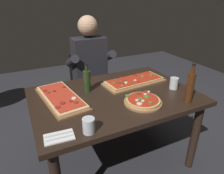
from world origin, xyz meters
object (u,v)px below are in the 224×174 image
object	(u,v)px
tumbler_far_side	(174,84)
seated_diner	(91,68)
pizza_rectangular_front	(134,81)
tumbler_near_camera	(89,126)
wine_bottle_dark	(190,87)
pizza_rectangular_left	(61,98)
pizza_round_far	(143,101)
dining_table	(114,104)
oil_bottle_amber	(87,81)
diner_chair	(89,84)

from	to	relation	value
tumbler_far_side	seated_diner	distance (m)	0.99
pizza_rectangular_front	tumbler_near_camera	size ratio (longest dim) A/B	6.30
wine_bottle_dark	seated_diner	bearing A→B (deg)	110.76
pizza_rectangular_left	tumbler_near_camera	xyz separation A→B (m)	(0.06, -0.50, 0.02)
pizza_rectangular_left	pizza_round_far	size ratio (longest dim) A/B	2.09
pizza_rectangular_front	pizza_rectangular_left	distance (m)	0.73
dining_table	oil_bottle_amber	bearing A→B (deg)	138.70
tumbler_far_side	diner_chair	world-z (taller)	diner_chair
wine_bottle_dark	oil_bottle_amber	bearing A→B (deg)	140.92
dining_table	pizza_round_far	xyz separation A→B (m)	(0.13, -0.24, 0.12)
tumbler_near_camera	tumbler_far_side	world-z (taller)	tumbler_far_side
oil_bottle_amber	tumbler_near_camera	world-z (taller)	oil_bottle_amber
dining_table	pizza_rectangular_front	xyz separation A→B (m)	(0.29, 0.14, 0.12)
pizza_round_far	wine_bottle_dark	bearing A→B (deg)	-21.61
seated_diner	dining_table	bearing A→B (deg)	-94.33
pizza_round_far	tumbler_near_camera	world-z (taller)	tumbler_near_camera
dining_table	diner_chair	size ratio (longest dim) A/B	1.61
oil_bottle_amber	seated_diner	xyz separation A→B (m)	(0.24, 0.57, -0.10)
pizza_rectangular_front	diner_chair	distance (m)	0.80
dining_table	tumbler_near_camera	distance (m)	0.57
wine_bottle_dark	seated_diner	size ratio (longest dim) A/B	0.24
oil_bottle_amber	diner_chair	xyz separation A→B (m)	(0.24, 0.69, -0.36)
pizza_rectangular_front	wine_bottle_dark	distance (m)	0.56
pizza_rectangular_front	diner_chair	bearing A→B (deg)	107.75
pizza_round_far	seated_diner	bearing A→B (deg)	94.58
wine_bottle_dark	dining_table	bearing A→B (deg)	141.84
pizza_rectangular_left	tumbler_near_camera	distance (m)	0.51
wine_bottle_dark	pizza_round_far	bearing A→B (deg)	158.39
pizza_rectangular_left	tumbler_near_camera	world-z (taller)	tumbler_near_camera
pizza_rectangular_left	oil_bottle_amber	distance (m)	0.27
wine_bottle_dark	oil_bottle_amber	size ratio (longest dim) A/B	1.25
pizza_rectangular_front	oil_bottle_amber	xyz separation A→B (m)	(-0.47, 0.03, 0.08)
tumbler_near_camera	tumbler_far_side	size ratio (longest dim) A/B	0.94
oil_bottle_amber	seated_diner	distance (m)	0.63
pizza_rectangular_front	pizza_round_far	xyz separation A→B (m)	(-0.15, -0.38, 0.00)
pizza_round_far	tumbler_near_camera	bearing A→B (deg)	-162.61
tumbler_far_side	seated_diner	size ratio (longest dim) A/B	0.08
diner_chair	pizza_rectangular_front	bearing A→B (deg)	-72.25
dining_table	tumbler_near_camera	xyz separation A→B (m)	(-0.38, -0.40, 0.14)
oil_bottle_amber	pizza_rectangular_left	bearing A→B (deg)	-166.48
pizza_rectangular_left	tumbler_near_camera	size ratio (longest dim) A/B	6.40
pizza_rectangular_front	seated_diner	distance (m)	0.64
diner_chair	tumbler_near_camera	bearing A→B (deg)	-109.13
tumbler_near_camera	tumbler_far_side	distance (m)	0.96
pizza_rectangular_left	tumbler_far_side	size ratio (longest dim) A/B	6.03
seated_diner	tumbler_far_side	bearing A→B (deg)	-60.61
pizza_rectangular_left	oil_bottle_amber	xyz separation A→B (m)	(0.25, 0.06, 0.08)
diner_chair	tumbler_far_side	bearing A→B (deg)	-63.68
tumbler_far_side	tumbler_near_camera	bearing A→B (deg)	-163.73
seated_diner	tumbler_near_camera	bearing A→B (deg)	-110.99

